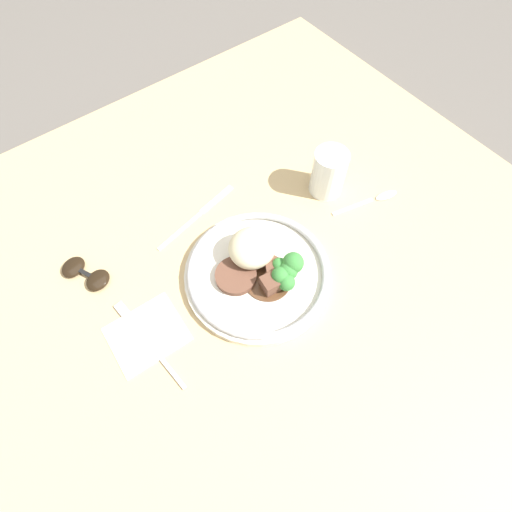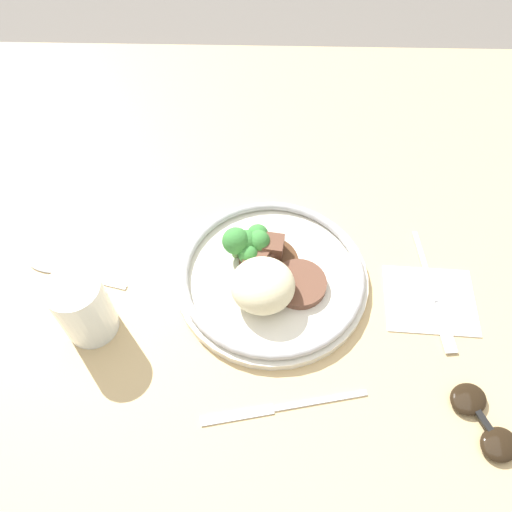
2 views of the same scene
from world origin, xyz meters
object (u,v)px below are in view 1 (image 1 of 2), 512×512
object	(u,v)px
plate	(259,269)
sunglasses	(85,274)
knife	(199,214)
spoon	(378,198)
juice_glass	(328,174)
fork	(143,335)

from	to	relation	value
plate	sunglasses	size ratio (longest dim) A/B	2.50
knife	spoon	bearing A→B (deg)	-42.54
sunglasses	juice_glass	bearing A→B (deg)	-38.12
juice_glass	plate	bearing A→B (deg)	-162.13
fork	knife	distance (m)	0.26
sunglasses	plate	bearing A→B (deg)	-61.58
fork	spoon	size ratio (longest dim) A/B	1.33
knife	fork	bearing A→B (deg)	-155.91
plate	knife	size ratio (longest dim) A/B	1.32
plate	spoon	size ratio (longest dim) A/B	1.81
juice_glass	sunglasses	distance (m)	0.50
spoon	juice_glass	bearing A→B (deg)	141.91
knife	sunglasses	distance (m)	0.24
sunglasses	knife	bearing A→B (deg)	-27.50
sunglasses	spoon	bearing A→B (deg)	-44.75
knife	sunglasses	bearing A→B (deg)	165.89
fork	knife	xyz separation A→B (m)	(0.22, 0.15, -0.00)
knife	spoon	size ratio (longest dim) A/B	1.36
plate	sunglasses	distance (m)	0.32
fork	spoon	xyz separation A→B (m)	(0.53, -0.04, -0.00)
knife	sunglasses	xyz separation A→B (m)	(-0.24, 0.01, 0.01)
knife	juice_glass	bearing A→B (deg)	-34.30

